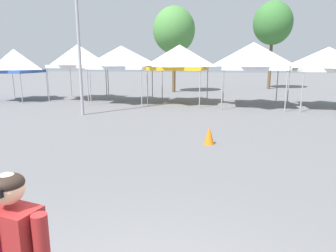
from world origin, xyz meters
The scene contains 10 objects.
canopy_tent_right_of_center centered at (-12.90, 15.63, 2.55)m, with size 2.87×2.87×3.31m.
canopy_tent_far_right centered at (-9.10, 16.91, 2.86)m, with size 3.03×3.03×3.62m.
canopy_tent_behind_center centered at (-5.78, 16.04, 2.76)m, with size 3.53×3.53×3.46m.
canopy_tent_behind_left centered at (-2.25, 16.35, 2.76)m, with size 3.39×3.39×3.50m.
canopy_tent_far_left centered at (2.00, 15.83, 2.82)m, with size 3.37×3.37×3.57m.
canopy_tent_left_of_center centered at (5.87, 15.86, 2.64)m, with size 3.41×3.41×3.28m.
light_pole_opposite_side centered at (-6.12, 11.29, 5.01)m, with size 0.36×0.36×8.89m.
tree_behind_tents_center centered at (4.33, 27.89, 5.86)m, with size 3.47×3.47×7.79m.
tree_behind_tents_left centered at (-3.82, 23.17, 4.97)m, with size 3.39×3.39×6.86m.
traffic_cone_lot_center centered at (0.24, 7.10, 0.28)m, with size 0.32×0.32×0.57m, color orange.
Camera 1 is at (0.82, -2.27, 2.54)m, focal length 32.89 mm.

